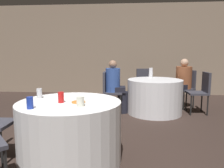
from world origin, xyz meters
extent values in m
plane|color=#332621|center=(0.00, 0.00, 0.00)|extent=(16.00, 16.00, 0.00)
cube|color=gray|center=(0.00, 4.51, 1.40)|extent=(16.00, 0.06, 2.80)
cylinder|color=white|center=(-0.05, -0.03, 0.37)|extent=(1.20, 1.20, 0.73)
cylinder|color=silver|center=(1.17, 2.23, 0.37)|extent=(1.16, 1.16, 0.73)
cylinder|color=black|center=(-0.81, 0.12, 0.21)|extent=(0.03, 0.03, 0.43)
cylinder|color=black|center=(-0.80, -0.22, 0.21)|extent=(0.03, 0.03, 0.43)
cube|color=#383842|center=(2.08, 2.27, 0.45)|extent=(0.42, 0.42, 0.04)
cube|color=#383842|center=(2.26, 2.28, 0.68)|extent=(0.07, 0.38, 0.43)
cylinder|color=black|center=(1.91, 2.10, 0.21)|extent=(0.03, 0.03, 0.43)
cylinder|color=black|center=(1.90, 2.44, 0.21)|extent=(0.03, 0.03, 0.43)
cylinder|color=black|center=(2.25, 2.11, 0.21)|extent=(0.03, 0.03, 0.43)
cylinder|color=black|center=(2.24, 2.45, 0.21)|extent=(0.03, 0.03, 0.43)
cube|color=#383842|center=(1.03, 3.12, 0.45)|extent=(0.46, 0.46, 0.04)
cube|color=#383842|center=(1.00, 3.30, 0.68)|extent=(0.38, 0.11, 0.43)
cylinder|color=black|center=(1.22, 2.98, 0.21)|extent=(0.03, 0.03, 0.43)
cylinder|color=black|center=(0.89, 2.93, 0.21)|extent=(0.03, 0.03, 0.43)
cylinder|color=black|center=(1.16, 3.32, 0.21)|extent=(0.03, 0.03, 0.43)
cylinder|color=black|center=(0.83, 3.26, 0.21)|extent=(0.03, 0.03, 0.43)
cube|color=#383842|center=(0.27, 2.19, 0.45)|extent=(0.42, 0.42, 0.04)
cube|color=#383842|center=(0.09, 2.18, 0.68)|extent=(0.07, 0.38, 0.43)
cylinder|color=black|center=(0.43, 2.36, 0.21)|extent=(0.03, 0.03, 0.43)
cylinder|color=black|center=(0.45, 2.02, 0.21)|extent=(0.03, 0.03, 0.43)
cylinder|color=black|center=(0.10, 2.35, 0.21)|extent=(0.03, 0.03, 0.43)
cylinder|color=black|center=(0.11, 2.01, 0.21)|extent=(0.03, 0.03, 0.43)
cube|color=#383842|center=(1.90, 2.77, 0.45)|extent=(0.56, 0.56, 0.04)
cube|color=#383842|center=(2.05, 2.88, 0.68)|extent=(0.27, 0.34, 0.43)
cylinder|color=black|center=(1.86, 2.53, 0.21)|extent=(0.03, 0.03, 0.43)
cylinder|color=black|center=(1.66, 2.80, 0.21)|extent=(0.03, 0.03, 0.43)
cylinder|color=black|center=(2.14, 2.73, 0.21)|extent=(0.03, 0.03, 0.43)
cylinder|color=black|center=(1.94, 3.01, 0.21)|extent=(0.03, 0.03, 0.43)
cylinder|color=black|center=(1.72, 2.64, 0.23)|extent=(0.24, 0.24, 0.47)
cube|color=black|center=(1.81, 2.70, 0.52)|extent=(0.46, 0.47, 0.12)
cylinder|color=brown|center=(1.90, 2.77, 0.72)|extent=(0.36, 0.36, 0.52)
sphere|color=tan|center=(1.90, 2.77, 1.07)|extent=(0.18, 0.18, 0.18)
cylinder|color=black|center=(0.49, 2.20, 0.23)|extent=(0.24, 0.24, 0.47)
cube|color=black|center=(0.38, 2.19, 0.52)|extent=(0.33, 0.31, 0.12)
cylinder|color=#33519E|center=(0.27, 2.19, 0.72)|extent=(0.31, 0.31, 0.50)
sphere|color=#997056|center=(0.27, 2.19, 1.06)|extent=(0.17, 0.17, 0.17)
cylinder|color=white|center=(0.07, -0.10, 0.74)|extent=(0.20, 0.20, 0.01)
cylinder|color=orange|center=(0.07, -0.10, 0.74)|extent=(0.15, 0.15, 0.01)
cylinder|color=#1E38A5|center=(-0.35, -0.39, 0.79)|extent=(0.07, 0.07, 0.12)
cylinder|color=red|center=(-0.13, -0.09, 0.79)|extent=(0.07, 0.07, 0.12)
cylinder|color=silver|center=(-0.48, 0.13, 0.79)|extent=(0.07, 0.07, 0.12)
cylinder|color=silver|center=(0.13, -0.25, 0.78)|extent=(0.08, 0.08, 0.11)
cylinder|color=white|center=(1.12, 2.68, 0.84)|extent=(0.09, 0.09, 0.22)
camera|label=1|loc=(0.66, -2.46, 1.29)|focal=35.00mm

